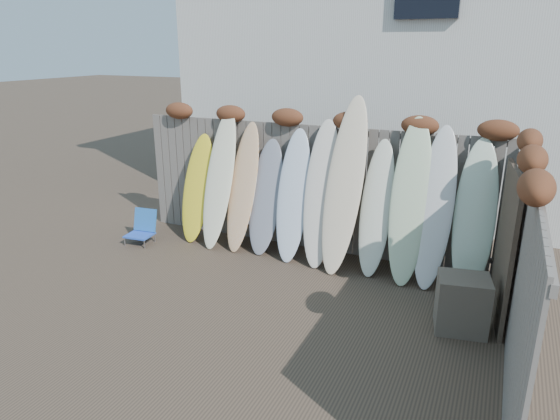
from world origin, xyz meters
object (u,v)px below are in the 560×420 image
at_px(lattice_panel, 505,247).
at_px(surfboard_0, 197,188).
at_px(beach_chair, 142,227).
at_px(wooden_crate, 462,304).

relative_size(lattice_panel, surfboard_0, 1.01).
relative_size(beach_chair, lattice_panel, 0.30).
distance_m(wooden_crate, surfboard_0, 4.57).
xyz_separation_m(beach_chair, surfboard_0, (0.76, 0.55, 0.63)).
bearing_deg(surfboard_0, lattice_panel, -4.97).
relative_size(wooden_crate, surfboard_0, 0.36).
bearing_deg(beach_chair, lattice_panel, -2.16).
distance_m(beach_chair, lattice_panel, 5.55).
xyz_separation_m(beach_chair, lattice_panel, (5.50, -0.21, 0.67)).
bearing_deg(surfboard_0, wooden_crate, -11.60).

